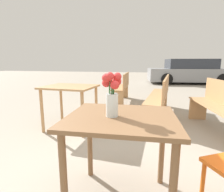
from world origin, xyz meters
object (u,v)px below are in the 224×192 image
object	(u,v)px
parked_car	(189,72)
table_back	(70,93)
flower_vase	(112,95)
bench_near	(162,94)
table_front	(121,131)
bench_far	(123,87)

from	to	relation	value
parked_car	table_back	bearing A→B (deg)	-113.66
flower_vase	bench_near	xyz separation A→B (m)	(0.52, 2.61, -0.43)
flower_vase	bench_near	distance (m)	2.69
table_front	parked_car	bearing A→B (deg)	76.09
flower_vase	bench_far	bearing A→B (deg)	97.67
bench_near	parked_car	distance (m)	6.94
flower_vase	parked_car	bearing A→B (deg)	75.75
table_front	bench_near	xyz separation A→B (m)	(0.45, 2.58, -0.15)
bench_far	table_front	bearing A→B (deg)	-81.27
parked_car	bench_far	bearing A→B (deg)	-117.55
bench_near	table_back	bearing A→B (deg)	-144.52
table_front	parked_car	size ratio (longest dim) A/B	0.19
table_front	table_back	world-z (taller)	table_back
table_front	table_back	distance (m)	1.84
flower_vase	bench_near	bearing A→B (deg)	78.76
table_back	parked_car	world-z (taller)	parked_car
table_front	bench_near	world-z (taller)	bench_near
table_back	parked_car	size ratio (longest dim) A/B	0.19
table_front	flower_vase	distance (m)	0.30
bench_near	table_back	xyz separation A→B (m)	(-1.58, -1.13, 0.15)
flower_vase	table_back	xyz separation A→B (m)	(-1.06, 1.48, -0.28)
bench_near	bench_far	xyz separation A→B (m)	(-1.03, 1.18, -0.02)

